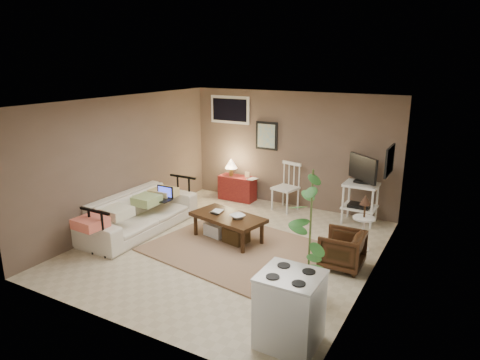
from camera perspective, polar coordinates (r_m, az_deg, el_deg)
The scene contains 20 objects.
floor at distance 7.21m, azimuth -1.29°, elevation -8.94°, with size 5.00×5.00×0.00m, color #C1B293.
art_back at distance 9.13m, azimuth 3.57°, elevation 5.90°, with size 0.50×0.03×0.60m, color black.
art_right at distance 6.94m, azimuth 19.33°, elevation 2.45°, with size 0.03×0.60×0.45m, color black.
window at distance 9.47m, azimuth -1.35°, elevation 9.35°, with size 0.96×0.03×0.60m, color silver.
rug at distance 7.11m, azimuth -0.32°, elevation -9.17°, with size 2.70×2.16×0.03m, color #8E6F53.
coffee_table at distance 7.37m, azimuth -1.68°, elevation -6.10°, with size 1.38×0.91×0.48m.
sofa at distance 7.93m, azimuth -13.24°, elevation -3.49°, with size 2.33×0.68×0.91m, color #F0E6CF.
sofa_pillows at distance 7.67m, azimuth -14.31°, elevation -3.39°, with size 0.45×2.21×0.16m, color beige, non-canonical shape.
sofa_end_rails at distance 7.86m, azimuth -12.48°, elevation -4.10°, with size 0.63×2.32×0.78m, color black, non-canonical shape.
laptop at distance 8.03m, azimuth -10.21°, elevation -2.06°, with size 0.36×0.26×0.24m.
red_console at distance 9.46m, azimuth -0.45°, elevation -0.76°, with size 0.80×0.36×0.93m.
spindle_chair at distance 8.83m, azimuth 6.14°, elevation -1.10°, with size 0.53×0.53×0.99m.
tv_stand at distance 8.31m, azimuth 15.83°, elevation -1.05°, with size 0.63×0.55×1.31m.
side_table at distance 7.17m, azimuth 16.22°, elevation -4.68°, with size 0.35×0.35×0.94m.
armchair at distance 6.62m, azimuth 13.47°, elevation -8.81°, with size 0.60×0.56×0.62m, color #321B0E.
potted_plant at distance 5.45m, azimuth 9.34°, elevation -6.79°, with size 0.44×0.44×1.77m.
stove at distance 4.84m, azimuth 6.64°, elevation -16.76°, with size 0.65×0.60×0.85m.
bowl at distance 7.14m, azimuth -0.33°, elevation -4.19°, with size 0.24×0.06×0.24m, color #311B0D.
book_table at distance 7.47m, azimuth -3.69°, elevation -3.33°, with size 0.17×0.02×0.24m, color #311B0D.
book_console at distance 9.17m, azimuth 1.27°, elevation 0.85°, with size 0.17×0.02×0.23m, color #311B0D.
Camera 1 is at (3.33, -5.64, 3.02)m, focal length 32.00 mm.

